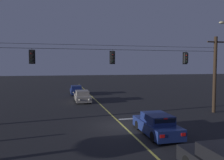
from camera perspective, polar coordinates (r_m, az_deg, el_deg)
ground_plane at (r=16.99m, az=2.73°, el=-11.65°), size 180.00×180.00×0.00m
lane_centre_stripe at (r=24.97m, az=-2.70°, el=-6.68°), size 0.14×60.00×0.01m
stop_bar_paint at (r=19.22m, az=6.74°, el=-9.85°), size 3.40×0.36×0.01m
signal_span_assembly at (r=18.71m, az=0.72°, el=1.53°), size 21.60×0.32×7.27m
traffic_light_leftmost at (r=18.24m, az=-20.12°, el=5.72°), size 0.48×0.41×1.22m
traffic_light_left_inner at (r=18.65m, az=0.20°, el=5.89°), size 0.48×0.41×1.22m
traffic_light_centre at (r=21.39m, az=18.67°, el=5.42°), size 0.48×0.41×1.22m
car_waiting_near_lane at (r=14.92m, az=11.51°, el=-11.33°), size 1.80×4.33×1.39m
car_oncoming_lead at (r=27.88m, az=-7.70°, el=-4.27°), size 1.80×4.42×1.39m
car_oncoming_trailing at (r=34.99m, az=-9.26°, el=-2.67°), size 1.80×4.42×1.39m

